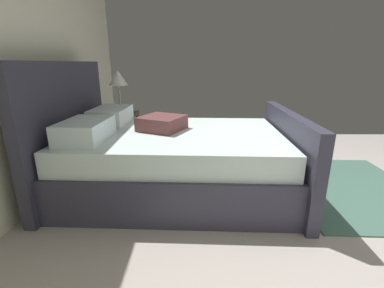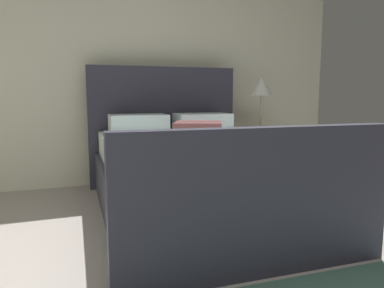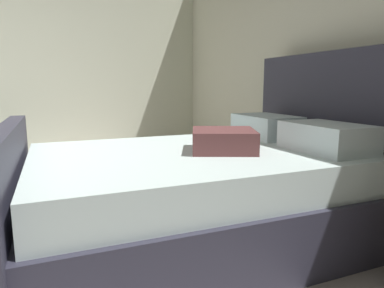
% 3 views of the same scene
% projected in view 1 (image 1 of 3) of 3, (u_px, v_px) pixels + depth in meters
% --- Properties ---
extents(ground_plane, '(5.15, 5.85, 0.02)m').
position_uv_depth(ground_plane, '(347.00, 205.00, 2.50)').
color(ground_plane, '#AFA59D').
extents(wall_back, '(5.27, 0.12, 2.70)m').
position_uv_depth(wall_back, '(3.00, 53.00, 2.11)').
color(wall_back, silver).
rests_on(wall_back, ground).
extents(bed, '(1.70, 2.36, 1.30)m').
position_uv_depth(bed, '(171.00, 156.00, 2.72)').
color(bed, '#323141').
rests_on(bed, ground).
extents(nightstand_right, '(0.44, 0.44, 0.60)m').
position_uv_depth(nightstand_right, '(122.00, 127.00, 3.79)').
color(nightstand_right, brown).
rests_on(nightstand_right, ground).
extents(table_lamp_right, '(0.26, 0.26, 0.59)m').
position_uv_depth(table_lamp_right, '(118.00, 79.00, 3.59)').
color(table_lamp_right, '#B7B293').
rests_on(table_lamp_right, nightstand_right).
extents(area_rug, '(1.74, 1.35, 0.01)m').
position_uv_depth(area_rug, '(351.00, 188.00, 2.81)').
color(area_rug, '#466C5D').
rests_on(area_rug, ground).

